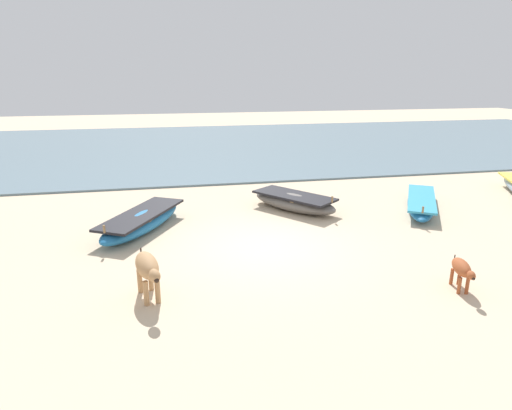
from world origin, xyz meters
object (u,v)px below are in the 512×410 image
object	(u,v)px
fishing_boat_6	(421,203)
fishing_boat_1	(142,221)
cow_adult_tan	(148,268)
calf_near_rust	(462,269)
fishing_boat_5	(294,202)

from	to	relation	value
fishing_boat_6	fishing_boat_1	bearing A→B (deg)	-58.05
fishing_boat_1	cow_adult_tan	distance (m)	4.24
cow_adult_tan	calf_near_rust	world-z (taller)	cow_adult_tan
fishing_boat_1	fishing_boat_6	distance (m)	9.11
fishing_boat_1	fishing_boat_5	size ratio (longest dim) A/B	1.20
fishing_boat_1	calf_near_rust	xyz separation A→B (m)	(6.76, -5.14, 0.19)
cow_adult_tan	fishing_boat_5	bearing A→B (deg)	124.52
fishing_boat_6	cow_adult_tan	distance (m)	9.83
fishing_boat_1	cow_adult_tan	size ratio (longest dim) A/B	2.65
fishing_boat_1	fishing_boat_5	bearing A→B (deg)	130.29
fishing_boat_1	calf_near_rust	size ratio (longest dim) A/B	3.78
cow_adult_tan	calf_near_rust	bearing A→B (deg)	67.71
fishing_boat_1	fishing_boat_5	xyz separation A→B (m)	(4.90, 0.98, 0.01)
fishing_boat_1	fishing_boat_5	world-z (taller)	fishing_boat_5
fishing_boat_6	cow_adult_tan	world-z (taller)	cow_adult_tan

